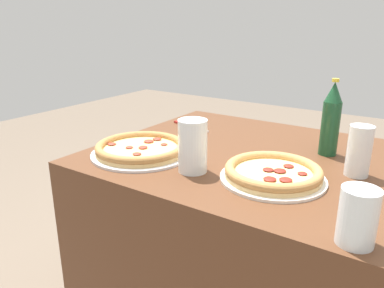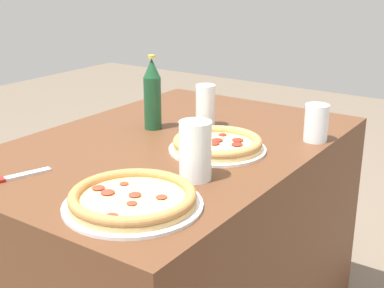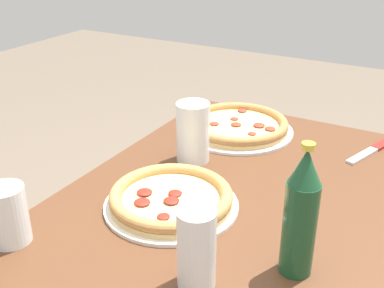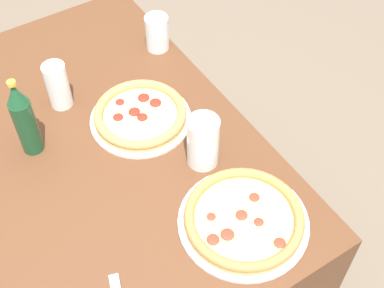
{
  "view_description": "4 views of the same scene",
  "coord_description": "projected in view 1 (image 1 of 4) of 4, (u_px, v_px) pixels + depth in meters",
  "views": [
    {
      "loc": [
        -0.35,
        1.06,
        1.15
      ],
      "look_at": [
        0.23,
        0.19,
        0.81
      ],
      "focal_mm": 35.0,
      "sensor_mm": 36.0,
      "label": 1
    },
    {
      "loc": [
        1.24,
        0.93,
        1.26
      ],
      "look_at": [
        0.19,
        0.21,
        0.83
      ],
      "focal_mm": 50.0,
      "sensor_mm": 36.0,
      "label": 2
    },
    {
      "loc": [
        -0.75,
        -0.3,
        1.3
      ],
      "look_at": [
        0.18,
        0.22,
        0.8
      ],
      "focal_mm": 45.0,
      "sensor_mm": 36.0,
      "label": 3
    },
    {
      "loc": [
        0.92,
        -0.27,
        1.86
      ],
      "look_at": [
        0.16,
        0.22,
        0.78
      ],
      "focal_mm": 50.0,
      "sensor_mm": 36.0,
      "label": 4
    }
  ],
  "objects": [
    {
      "name": "pizza_salami",
      "position": [
        141.0,
        149.0,
        1.2
      ],
      "size": [
        0.32,
        0.32,
        0.04
      ],
      "color": "silver",
      "rests_on": "table"
    },
    {
      "name": "glass_cola",
      "position": [
        193.0,
        149.0,
        1.05
      ],
      "size": [
        0.08,
        0.08,
        0.15
      ],
      "color": "white",
      "rests_on": "table"
    },
    {
      "name": "beer_bottle",
      "position": [
        331.0,
        120.0,
        1.17
      ],
      "size": [
        0.06,
        0.06,
        0.24
      ],
      "color": "#194728",
      "rests_on": "table"
    },
    {
      "name": "knife",
      "position": [
        189.0,
        126.0,
        1.52
      ],
      "size": [
        0.2,
        0.09,
        0.01
      ],
      "color": "maroon",
      "rests_on": "table"
    },
    {
      "name": "pizza_margherita",
      "position": [
        273.0,
        173.0,
        1.01
      ],
      "size": [
        0.29,
        0.29,
        0.04
      ],
      "color": "silver",
      "rests_on": "table"
    },
    {
      "name": "glass_water",
      "position": [
        359.0,
        153.0,
        1.02
      ],
      "size": [
        0.06,
        0.06,
        0.14
      ],
      "color": "white",
      "rests_on": "table"
    },
    {
      "name": "glass_mango_juice",
      "position": [
        358.0,
        218.0,
        0.71
      ],
      "size": [
        0.07,
        0.07,
        0.11
      ],
      "color": "white",
      "rests_on": "table"
    },
    {
      "name": "table",
      "position": [
        279.0,
        264.0,
        1.26
      ],
      "size": [
        1.21,
        0.83,
        0.74
      ],
      "color": "#56331E",
      "rests_on": "ground_plane"
    }
  ]
}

